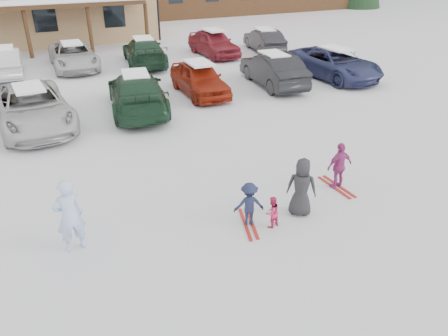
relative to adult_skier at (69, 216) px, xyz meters
name	(u,v)px	position (x,y,z in m)	size (l,w,h in m)	color
ground	(229,223)	(3.62, -0.49, -0.88)	(160.00, 160.00, 0.00)	silver
adult_skier	(69,216)	(0.00, 0.00, 0.00)	(0.64, 0.42, 1.77)	#ACC5F1
toddler_red	(272,212)	(4.50, -1.04, -0.47)	(0.40, 0.31, 0.82)	#D02758
child_navy	(249,204)	(4.04, -0.72, -0.31)	(0.74, 0.43, 1.14)	#171D39
skis_child_navy	(248,223)	(4.04, -0.72, -0.87)	(0.20, 1.40, 0.03)	#9F1E16
child_magenta	(339,166)	(7.15, -0.12, -0.20)	(0.80, 0.33, 1.37)	#9F3175
skis_child_magenta	(337,187)	(7.15, -0.12, -0.87)	(0.20, 1.40, 0.03)	#9F1E16
bystander_dark	(302,187)	(5.45, -0.82, -0.11)	(0.75, 0.49, 1.54)	#242426
parked_car_2	(33,107)	(-0.38, 8.35, -0.12)	(2.52, 5.47, 1.52)	#B9B9B9
parked_car_3	(137,92)	(3.59, 8.49, -0.11)	(2.18, 5.37, 1.56)	#193823
parked_car_4	(199,79)	(6.72, 9.53, -0.15)	(1.72, 4.28, 1.46)	maroon
parked_car_5	(273,70)	(10.46, 9.38, -0.11)	(1.64, 4.70, 1.55)	black
parked_car_6	(334,63)	(14.00, 9.36, -0.13)	(2.49, 5.40, 1.50)	navy
parked_car_9	(5,62)	(-1.32, 16.52, -0.16)	(1.53, 4.39, 1.45)	silver
parked_car_10	(73,56)	(2.09, 16.72, -0.19)	(2.30, 5.00, 1.39)	#BBBBBB
parked_car_11	(144,52)	(5.85, 15.90, -0.14)	(2.09, 5.13, 1.49)	#193422
parked_car_12	(214,43)	(10.33, 16.45, -0.11)	(1.82, 4.52, 1.54)	maroon
parked_car_13	(264,40)	(13.73, 16.24, -0.19)	(1.46, 4.20, 1.38)	black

